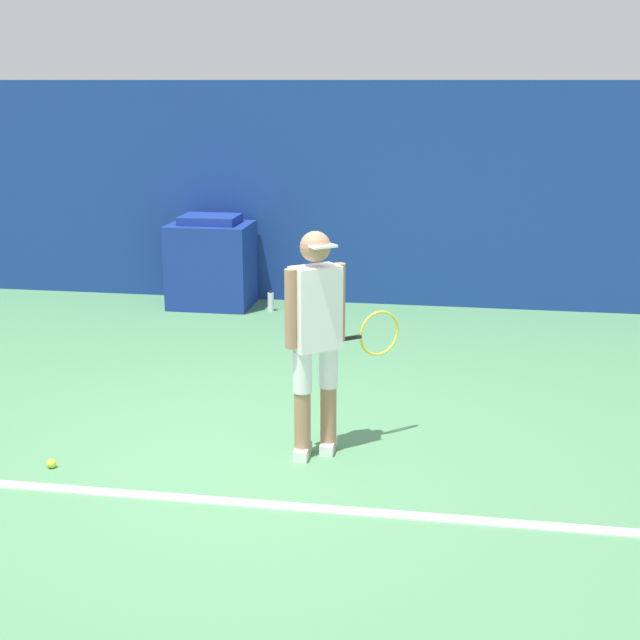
# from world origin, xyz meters

# --- Properties ---
(ground_plane) EXTENTS (24.00, 24.00, 0.00)m
(ground_plane) POSITION_xyz_m (0.00, 0.00, 0.00)
(ground_plane) COLOR #518C5B
(back_wall) EXTENTS (24.00, 0.10, 2.69)m
(back_wall) POSITION_xyz_m (0.00, 4.96, 1.35)
(back_wall) COLOR navy
(back_wall) RESTS_ON ground_plane
(court_baseline) EXTENTS (21.60, 0.10, 0.01)m
(court_baseline) POSITION_xyz_m (0.00, -0.62, 0.01)
(court_baseline) COLOR white
(court_baseline) RESTS_ON ground_plane
(tennis_player) EXTENTS (0.77, 0.66, 1.67)m
(tennis_player) POSITION_xyz_m (0.47, 0.27, 0.93)
(tennis_player) COLOR #A37556
(tennis_player) RESTS_ON ground_plane
(tennis_ball) EXTENTS (0.07, 0.07, 0.07)m
(tennis_ball) POSITION_xyz_m (-1.37, -0.30, 0.03)
(tennis_ball) COLOR #D1E533
(tennis_ball) RESTS_ON ground_plane
(covered_chair) EXTENTS (0.98, 0.75, 1.12)m
(covered_chair) POSITION_xyz_m (-1.56, 4.49, 0.54)
(covered_chair) COLOR navy
(covered_chair) RESTS_ON ground_plane
(water_bottle) EXTENTS (0.07, 0.07, 0.25)m
(water_bottle) POSITION_xyz_m (-0.79, 4.35, 0.12)
(water_bottle) COLOR white
(water_bottle) RESTS_ON ground_plane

